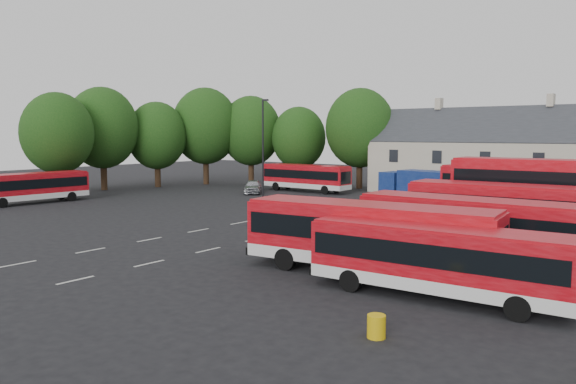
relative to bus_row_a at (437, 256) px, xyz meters
The scene contains 17 objects.
ground 19.89m from the bus_row_a, 159.35° to the left, with size 140.00×140.00×0.00m, color black.
lane_markings 18.47m from the bus_row_a, 150.74° to the left, with size 5.15×33.80×0.01m.
treeline 47.57m from the bus_row_a, 146.15° to the left, with size 29.92×32.59×12.01m.
terrace_houses 37.33m from the bus_row_a, 97.01° to the left, with size 35.70×7.13×10.06m.
bus_row_a is the anchor object (origin of this frame).
bus_row_b 4.23m from the bus_row_a, 157.89° to the left, with size 11.68×3.85×3.24m.
bus_row_c 6.80m from the bus_row_a, 98.25° to the left, with size 11.33×2.66×3.20m.
bus_row_d 9.86m from the bus_row_a, 109.82° to the left, with size 9.91×3.18×2.75m.
bus_row_e 13.58m from the bus_row_a, 94.40° to the left, with size 12.08×3.25×3.39m.
bus_dd_south 17.57m from the bus_row_a, 90.39° to the left, with size 11.61×2.84×4.75m.
bus_dd_north 20.67m from the bus_row_a, 98.64° to the left, with size 10.00×3.11×4.03m.
bus_west 41.38m from the bus_row_a, behind, with size 2.86×9.94×2.78m.
bus_north 40.15m from the bus_row_a, 133.03° to the left, with size 10.38×2.53×2.93m.
box_truck 28.50m from the bus_row_a, 115.82° to the left, with size 7.42×3.45×3.12m.
silver_car 39.24m from the bus_row_a, 141.57° to the left, with size 1.72×4.29×1.46m, color #ACAEB4.
grit_bin 5.30m from the bus_row_a, 87.87° to the right, with size 0.58×0.58×0.73m, color gold.
lamppost 33.07m from the bus_row_a, 141.84° to the left, with size 0.66×0.35×9.54m.
Camera 1 is at (26.91, -27.27, 6.38)m, focal length 35.00 mm.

